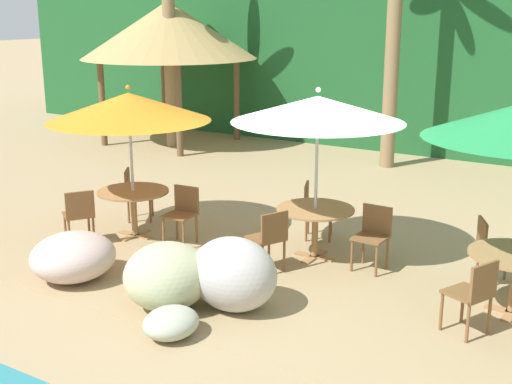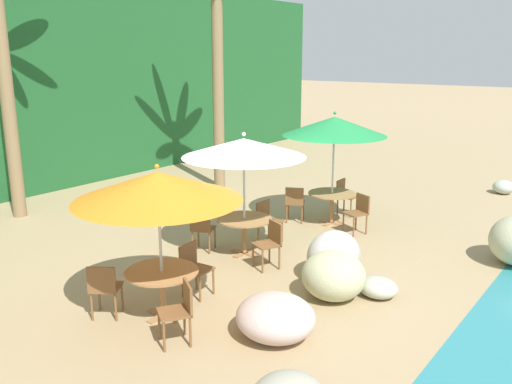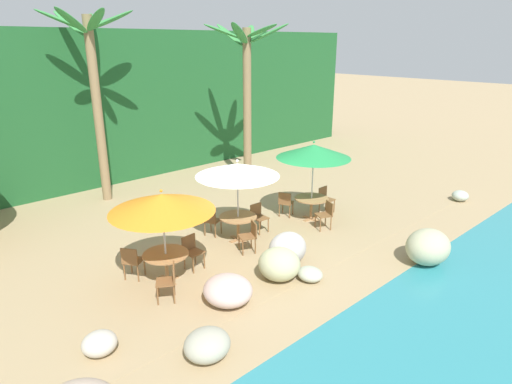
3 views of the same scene
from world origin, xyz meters
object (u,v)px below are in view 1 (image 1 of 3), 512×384
at_px(palm_tree_nearest, 168,11).
at_px(palapa_hut, 169,30).
at_px(umbrella_white, 318,109).
at_px(dining_table_white, 315,217).
at_px(chair_orange_inland, 134,190).
at_px(dining_table_orange, 133,198).
at_px(chair_green_left, 474,292).
at_px(chair_orange_seaward, 183,211).
at_px(chair_orange_left, 79,213).
at_px(chair_white_seaward, 373,233).
at_px(chair_white_inland, 313,206).
at_px(chair_green_inland, 490,247).
at_px(chair_white_left, 270,236).
at_px(umbrella_orange, 129,107).

bearing_deg(palm_tree_nearest, palapa_hut, 130.17).
bearing_deg(umbrella_white, dining_table_white, 0.00).
bearing_deg(chair_orange_inland, palapa_hut, 123.55).
bearing_deg(dining_table_orange, chair_green_left, -6.14).
height_order(chair_orange_seaward, chair_green_left, same).
relative_size(chair_orange_left, chair_white_seaward, 1.00).
relative_size(chair_orange_seaward, palm_tree_nearest, 0.17).
bearing_deg(chair_white_inland, chair_orange_left, -142.46).
xyz_separation_m(chair_green_inland, palm_tree_nearest, (-9.14, 4.96, 2.87)).
xyz_separation_m(chair_white_inland, chair_green_inland, (2.74, -0.43, 0.00)).
distance_m(chair_white_inland, palm_tree_nearest, 8.35).
bearing_deg(umbrella_white, dining_table_orange, -167.21).
height_order(dining_table_white, chair_green_inland, chair_green_inland).
xyz_separation_m(chair_white_left, palm_tree_nearest, (-6.55, 6.09, 2.87)).
xyz_separation_m(umbrella_orange, palm_tree_nearest, (-3.99, 5.92, 1.35)).
bearing_deg(dining_table_orange, chair_white_seaward, 10.84).
xyz_separation_m(dining_table_white, chair_green_inland, (2.33, 0.32, -0.10)).
height_order(chair_orange_inland, chair_white_left, same).
bearing_deg(dining_table_white, umbrella_orange, -167.21).
height_order(chair_white_seaward, palapa_hut, palapa_hut).
xyz_separation_m(umbrella_white, chair_green_inland, (2.33, 0.32, -1.62)).
bearing_deg(dining_table_white, chair_orange_seaward, -166.19).
relative_size(chair_orange_seaward, chair_white_left, 1.00).
bearing_deg(chair_orange_seaward, umbrella_orange, -169.66).
bearing_deg(dining_table_white, chair_white_inland, 118.81).
distance_m(dining_table_white, chair_green_left, 2.81).
height_order(umbrella_white, chair_green_left, umbrella_white).
relative_size(dining_table_orange, palapa_hut, 0.24).
distance_m(chair_orange_inland, dining_table_white, 3.38).
height_order(dining_table_orange, chair_orange_left, chair_orange_left).
bearing_deg(chair_green_left, chair_white_seaward, 142.72).
bearing_deg(dining_table_white, chair_orange_inland, 179.94).
bearing_deg(chair_green_left, dining_table_orange, 173.86).
bearing_deg(chair_green_inland, chair_white_inland, 171.15).
distance_m(dining_table_orange, chair_white_seaward, 3.74).
height_order(dining_table_white, palapa_hut, palapa_hut).
height_order(chair_green_left, palapa_hut, palapa_hut).
bearing_deg(umbrella_orange, palapa_hut, 124.40).
bearing_deg(dining_table_white, chair_white_left, -107.83).
distance_m(chair_white_seaward, chair_green_inland, 1.50).
height_order(chair_white_left, palm_tree_nearest, palm_tree_nearest).
bearing_deg(dining_table_white, palm_tree_nearest, 142.20).
bearing_deg(chair_orange_left, palm_tree_nearest, 118.32).
xyz_separation_m(chair_white_left, chair_green_left, (2.79, -0.40, 0.00)).
bearing_deg(palm_tree_nearest, chair_green_left, -34.82).
bearing_deg(chair_green_inland, chair_white_seaward, -170.07).
bearing_deg(chair_orange_inland, umbrella_white, -0.06).
bearing_deg(chair_white_left, chair_white_seaward, 38.21).
distance_m(umbrella_orange, chair_orange_left, 1.74).
bearing_deg(chair_green_left, dining_table_white, 154.37).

